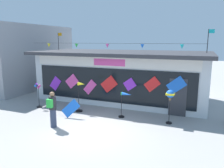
% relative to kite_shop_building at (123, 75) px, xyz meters
% --- Properties ---
extents(ground_plane, '(80.00, 80.00, 0.00)m').
position_rel_kite_shop_building_xyz_m(ground_plane, '(0.62, -5.81, -1.64)').
color(ground_plane, '#9E9B99').
extents(kite_shop_building, '(11.23, 5.43, 4.59)m').
position_rel_kite_shop_building_xyz_m(kite_shop_building, '(0.00, 0.00, 0.00)').
color(kite_shop_building, silver).
rests_on(kite_shop_building, ground_plane).
extents(wind_spinner_far_left, '(0.35, 0.32, 1.51)m').
position_rel_kite_shop_building_xyz_m(wind_spinner_far_left, '(-3.92, -3.91, -0.73)').
color(wind_spinner_far_left, black).
rests_on(wind_spinner_far_left, ground_plane).
extents(wind_spinner_left, '(0.60, 0.39, 1.70)m').
position_rel_kite_shop_building_xyz_m(wind_spinner_left, '(-1.19, -3.66, -0.64)').
color(wind_spinner_left, black).
rests_on(wind_spinner_left, ground_plane).
extents(wind_spinner_center_left, '(0.71, 0.31, 1.35)m').
position_rel_kite_shop_building_xyz_m(wind_spinner_center_left, '(1.43, -3.66, -0.70)').
color(wind_spinner_center_left, black).
rests_on(wind_spinner_center_left, ground_plane).
extents(wind_spinner_center_right, '(0.39, 0.39, 1.66)m').
position_rel_kite_shop_building_xyz_m(wind_spinner_center_right, '(3.67, -3.61, -0.27)').
color(wind_spinner_center_right, black).
rests_on(wind_spinner_center_right, ground_plane).
extents(person_mid_plaza, '(0.34, 0.45, 1.68)m').
position_rel_kite_shop_building_xyz_m(person_mid_plaza, '(-1.21, -6.12, -0.75)').
color(person_mid_plaza, '#333D56').
rests_on(person_mid_plaza, ground_plane).
extents(display_kite_on_ground, '(0.98, 0.31, 0.98)m').
position_rel_kite_shop_building_xyz_m(display_kite_on_ground, '(-1.17, -4.68, -1.15)').
color(display_kite_on_ground, blue).
rests_on(display_kite_on_ground, ground_plane).
extents(neighbour_building, '(6.15, 8.51, 5.17)m').
position_rel_kite_shop_building_xyz_m(neighbour_building, '(-10.17, 0.71, 0.95)').
color(neighbour_building, '#99999E').
rests_on(neighbour_building, ground_plane).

